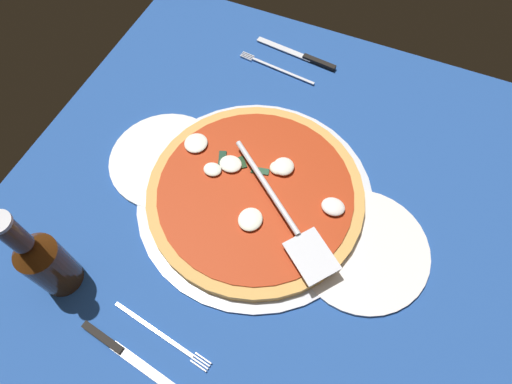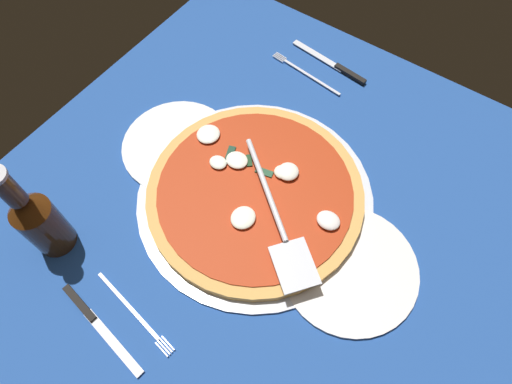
# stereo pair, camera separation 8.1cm
# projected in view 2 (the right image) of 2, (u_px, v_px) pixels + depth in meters

# --- Properties ---
(ground_plane) EXTENTS (0.97, 0.97, 0.01)m
(ground_plane) POSITION_uv_depth(u_px,v_px,m) (268.00, 207.00, 0.82)
(ground_plane) COLOR #214891
(checker_pattern) EXTENTS (0.97, 0.97, 0.00)m
(checker_pattern) POSITION_uv_depth(u_px,v_px,m) (268.00, 206.00, 0.81)
(checker_pattern) COLOR silver
(checker_pattern) RESTS_ON ground_plane
(pizza_pan) EXTENTS (0.44, 0.44, 0.01)m
(pizza_pan) POSITION_uv_depth(u_px,v_px,m) (256.00, 196.00, 0.82)
(pizza_pan) COLOR silver
(pizza_pan) RESTS_ON ground_plane
(dinner_plate_left) EXTENTS (0.22, 0.22, 0.01)m
(dinner_plate_left) POSITION_uv_depth(u_px,v_px,m) (178.00, 146.00, 0.87)
(dinner_plate_left) COLOR white
(dinner_plate_left) RESTS_ON ground_plane
(dinner_plate_right) EXTENTS (0.23, 0.23, 0.01)m
(dinner_plate_right) POSITION_uv_depth(u_px,v_px,m) (349.00, 269.00, 0.75)
(dinner_plate_right) COLOR silver
(dinner_plate_right) RESTS_ON ground_plane
(pizza) EXTENTS (0.40, 0.40, 0.03)m
(pizza) POSITION_uv_depth(u_px,v_px,m) (256.00, 192.00, 0.81)
(pizza) COLOR #D79E4E
(pizza) RESTS_ON pizza_pan
(pizza_server) EXTENTS (0.26, 0.21, 0.01)m
(pizza_server) POSITION_uv_depth(u_px,v_px,m) (277.00, 219.00, 0.75)
(pizza_server) COLOR silver
(pizza_server) RESTS_ON pizza
(place_setting_near) EXTENTS (0.22, 0.15, 0.01)m
(place_setting_near) POSITION_uv_depth(u_px,v_px,m) (114.00, 318.00, 0.71)
(place_setting_near) COLOR white
(place_setting_near) RESTS_ON ground_plane
(place_setting_far) EXTENTS (0.21, 0.16, 0.01)m
(place_setting_far) POSITION_uv_depth(u_px,v_px,m) (321.00, 71.00, 0.98)
(place_setting_far) COLOR silver
(place_setting_far) RESTS_ON ground_plane
(beer_bottle) EXTENTS (0.07, 0.07, 0.22)m
(beer_bottle) POSITION_uv_depth(u_px,v_px,m) (38.00, 220.00, 0.70)
(beer_bottle) COLOR #4B260C
(beer_bottle) RESTS_ON ground_plane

